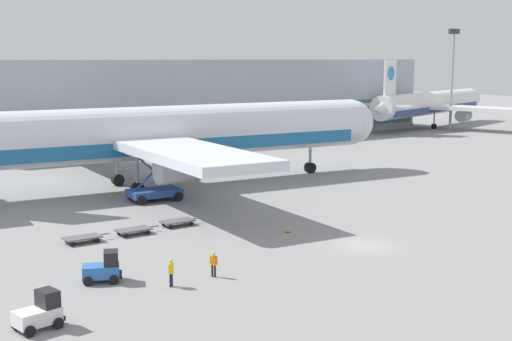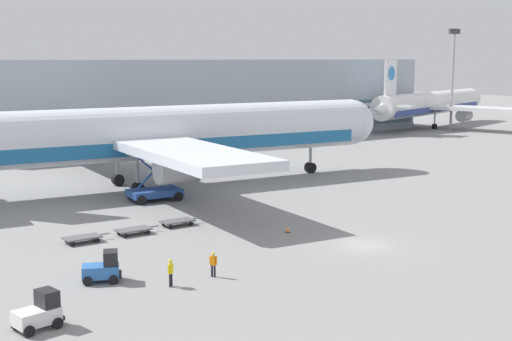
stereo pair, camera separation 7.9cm
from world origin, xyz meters
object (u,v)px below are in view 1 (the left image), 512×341
Objects in this scene: baggage_dolly_second at (134,230)px; scissor_lift_loader at (154,180)px; airplane_distant at (429,104)px; traffic_cone_near at (288,229)px; light_mast at (452,71)px; baggage_dolly_third at (178,221)px; ground_crew_far at (171,270)px; baggage_dolly_lead at (83,238)px; baggage_tug_foreground at (40,312)px; baggage_tug_mid at (104,268)px; airplane_main at (155,135)px; ground_crew_near at (214,263)px.

scissor_lift_loader is at bearing 55.59° from baggage_dolly_second.
traffic_cone_near is at bearing -161.64° from airplane_distant.
light_mast is 5.38× the size of baggage_dolly_second.
baggage_dolly_second is at bearing -172.16° from baggage_dolly_third.
baggage_dolly_second is at bearing 36.68° from ground_crew_far.
baggage_dolly_lead is 1.00× the size of baggage_dolly_second.
light_mast is at bearing 25.61° from baggage_dolly_third.
light_mast is 11.19× the size of ground_crew_far.
baggage_tug_foreground is 0.95× the size of baggage_tug_mid.
light_mast reaches higher than ground_crew_far.
airplane_distant is 12.46× the size of baggage_dolly_third.
airplane_distant is at bearing 55.30° from baggage_tug_mid.
airplane_distant reaches higher than baggage_dolly_lead.
baggage_dolly_second is at bearing 41.09° from baggage_tug_foreground.
light_mast is 5.38× the size of baggage_dolly_third.
baggage_tug_mid is 4.54m from ground_crew_far.
baggage_tug_mid reaches higher than ground_crew_far.
airplane_main is at bearing 88.55° from traffic_cone_near.
light_mast is at bearing 24.82° from baggage_dolly_second.
airplane_distant is 121.89m from baggage_tug_foreground.
scissor_lift_loader is 26.60m from ground_crew_near.
scissor_lift_loader is 3.05× the size of ground_crew_far.
traffic_cone_near reaches higher than baggage_dolly_second.
light_mast reaches higher than airplane_main.
ground_crew_near is at bearing -147.94° from light_mast.
ground_crew_near is (3.78, -13.30, 0.58)m from baggage_dolly_lead.
baggage_tug_foreground is 8.16m from baggage_tug_mid.
baggage_tug_foreground reaches higher than ground_crew_far.
baggage_tug_foreground reaches higher than baggage_dolly_lead.
light_mast is 9.65m from airplane_distant.
light_mast is 0.34× the size of airplane_main.
baggage_dolly_third is (-85.65, -48.72, -4.39)m from airplane_distant.
baggage_dolly_second is at bearing -116.86° from airplane_main.
ground_crew_near is 0.93× the size of ground_crew_far.
baggage_dolly_lead is at bearing -179.02° from baggage_dolly_second.
ground_crew_near is (-11.95, -31.75, -4.87)m from airplane_main.
baggage_dolly_lead and baggage_dolly_second have the same top height.
airplane_main is at bearing 44.76° from baggage_tug_foreground.
baggage_tug_mid reaches higher than baggage_dolly_third.
airplane_distant is 90.46m from scissor_lift_loader.
ground_crew_near reaches higher than traffic_cone_near.
ground_crew_near is (12.22, 2.45, 0.09)m from baggage_tug_foreground.
airplane_distant reaches higher than baggage_dolly_second.
baggage_tug_mid is (-14.71, -22.05, -1.19)m from scissor_lift_loader.
light_mast is 87.57m from scissor_lift_loader.
baggage_dolly_lead is at bearing 99.82° from baggage_tug_mid.
baggage_dolly_third is 6.48× the size of traffic_cone_near.
light_mast is at bearing 25.78° from scissor_lift_loader.
baggage_dolly_third is at bearing 67.81° from baggage_tug_mid.
light_mast reaches higher than baggage_dolly_third.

